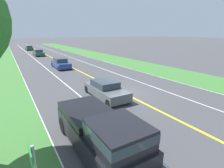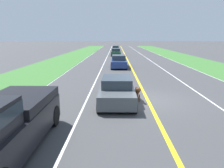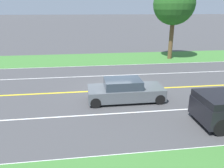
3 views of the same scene
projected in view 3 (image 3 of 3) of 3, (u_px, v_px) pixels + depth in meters
name	position (u px, v px, depth m)	size (l,w,h in m)	color
ground_plane	(116.00, 90.00, 15.06)	(400.00, 400.00, 0.00)	#424244
centre_divider_line	(116.00, 90.00, 15.06)	(0.18, 160.00, 0.01)	yellow
lane_edge_line_right	(143.00, 153.00, 8.51)	(0.14, 160.00, 0.01)	white
lane_edge_line_left	(106.00, 65.00, 21.62)	(0.14, 160.00, 0.01)	white
lane_dash_same_dir	(126.00, 113.00, 11.78)	(0.10, 160.00, 0.01)	white
lane_dash_oncoming	(110.00, 76.00, 18.34)	(0.10, 160.00, 0.01)	white
grass_verge_left	(103.00, 59.00, 24.42)	(6.00, 160.00, 0.03)	#3D7533
ego_car	(125.00, 91.00, 13.23)	(1.91, 4.55, 1.35)	#51565B
dog	(119.00, 86.00, 14.33)	(0.31, 1.27, 0.86)	brown
roadside_tree_left_near	(174.00, 4.00, 22.61)	(4.32, 4.32, 7.95)	brown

